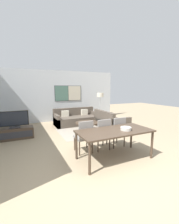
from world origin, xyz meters
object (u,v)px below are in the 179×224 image
(fruit_bowl, at_px, (126,128))
(dining_chair_left, at_px, (84,135))
(sofa_main, at_px, (76,119))
(dining_chair_right, at_px, (117,130))
(sofa_side, at_px, (110,122))
(coffee_table, at_px, (87,124))
(tv_console, at_px, (15,133))
(dining_chair_centre, at_px, (102,133))
(television, at_px, (14,120))
(dining_table, at_px, (115,133))
(floor_lamp, at_px, (100,97))

(fruit_bowl, bearing_deg, dining_chair_left, 136.75)
(sofa_main, height_order, dining_chair_right, dining_chair_right)
(sofa_side, relative_size, coffee_table, 1.62)
(tv_console, xyz_separation_m, dining_chair_centre, (2.39, -2.21, 0.32))
(tv_console, relative_size, sofa_main, 0.57)
(tv_console, bearing_deg, television, 90.00)
(dining_table, bearing_deg, dining_chair_centre, 90.00)
(sofa_main, distance_m, dining_chair_right, 3.37)
(sofa_main, distance_m, fruit_bowl, 4.17)
(coffee_table, height_order, floor_lamp, floor_lamp)
(tv_console, distance_m, television, 0.51)
(sofa_main, relative_size, dining_chair_centre, 2.31)
(dining_table, height_order, dining_chair_left, dining_chair_left)
(dining_table, relative_size, dining_chair_left, 2.03)
(dining_table, relative_size, floor_lamp, 1.22)
(television, height_order, dining_chair_right, television)
(sofa_main, xyz_separation_m, coffee_table, (0.00, -1.37, 0.03))
(sofa_side, bearing_deg, dining_chair_centre, 141.66)
(sofa_side, bearing_deg, coffee_table, 89.37)
(television, xyz_separation_m, dining_chair_right, (2.95, -2.18, -0.19))
(fruit_bowl, distance_m, floor_lamp, 4.53)
(dining_table, bearing_deg, fruit_bowl, -22.80)
(dining_table, bearing_deg, dining_chair_left, 130.16)
(dining_table, bearing_deg, dining_chair_right, 49.87)
(dining_chair_left, bearing_deg, dining_chair_centre, -2.69)
(television, relative_size, sofa_side, 0.60)
(sofa_side, bearing_deg, sofa_main, 39.96)
(dining_chair_centre, xyz_separation_m, fruit_bowl, (0.26, -0.75, 0.29))
(dining_chair_right, relative_size, fruit_bowl, 3.42)
(sofa_main, height_order, coffee_table, sofa_main)
(fruit_bowl, bearing_deg, dining_table, 157.20)
(tv_console, xyz_separation_m, television, (0.00, 0.00, 0.51))
(sofa_main, relative_size, sofa_side, 1.37)
(coffee_table, height_order, dining_chair_centre, dining_chair_centre)
(tv_console, relative_size, floor_lamp, 0.79)
(television, height_order, sofa_main, television)
(dining_chair_centre, distance_m, fruit_bowl, 0.85)
(dining_chair_right, height_order, fruit_bowl, dining_chair_right)
(dining_chair_right, bearing_deg, dining_table, -130.13)
(dining_chair_centre, bearing_deg, coffee_table, 78.35)
(dining_chair_centre, height_order, dining_chair_right, same)
(sofa_main, bearing_deg, television, -157.35)
(television, distance_m, dining_chair_centre, 3.26)
(television, xyz_separation_m, sofa_side, (3.96, -0.22, -0.45))
(coffee_table, height_order, fruit_bowl, fruit_bowl)
(television, relative_size, coffee_table, 0.97)
(dining_chair_left, bearing_deg, tv_console, 129.81)
(dining_chair_left, distance_m, dining_chair_centre, 0.56)
(dining_table, xyz_separation_m, dining_chair_centre, (-0.00, 0.64, -0.18))
(floor_lamp, bearing_deg, sofa_side, -100.92)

